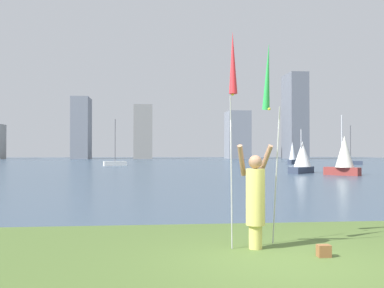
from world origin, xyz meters
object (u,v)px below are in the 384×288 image
object	(u,v)px
sailboat_4	(293,154)
sailboat_6	(302,158)
kite_flag_left	(233,69)
sailboat_1	(351,162)
sailboat_3	(115,163)
kite_flag_right	(268,81)
bag	(324,251)
person	(255,197)
sailboat_5	(344,155)

from	to	relation	value
sailboat_4	sailboat_6	world-z (taller)	sailboat_4
kite_flag_left	sailboat_6	bearing A→B (deg)	67.95
sailboat_1	sailboat_3	world-z (taller)	sailboat_3
kite_flag_right	sailboat_4	xyz separation A→B (m)	(17.68, 51.29, -1.91)
bag	sailboat_4	distance (m)	55.50
kite_flag_left	kite_flag_right	size ratio (longest dim) A/B	1.01
person	sailboat_4	size ratio (longest dim) A/B	0.50
kite_flag_left	kite_flag_right	xyz separation A→B (m)	(0.90, 0.78, -0.10)
kite_flag_right	bag	distance (m)	3.65
bag	sailboat_4	xyz separation A→B (m)	(17.08, 52.79, 1.36)
kite_flag_left	bag	size ratio (longest dim) A/B	18.26
kite_flag_left	sailboat_1	xyz separation A→B (m)	(25.76, 49.57, -3.13)
sailboat_3	sailboat_6	size ratio (longest dim) A/B	1.57
bag	sailboat_3	xyz separation A→B (m)	(-6.87, 49.09, 0.23)
person	sailboat_6	world-z (taller)	sailboat_6
sailboat_4	sailboat_5	xyz separation A→B (m)	(-5.13, -27.45, 0.06)
person	bag	world-z (taller)	person
person	bag	bearing A→B (deg)	-26.08
sailboat_4	sailboat_5	size ratio (longest dim) A/B	0.87
sailboat_4	sailboat_5	world-z (taller)	sailboat_5
sailboat_4	sailboat_6	xyz separation A→B (m)	(-7.10, -23.72, -0.18)
person	kite_flag_right	bearing A→B (deg)	68.55
sailboat_5	sailboat_4	bearing A→B (deg)	79.41
kite_flag_left	bag	xyz separation A→B (m)	(1.50, -0.73, -3.37)
sailboat_3	sailboat_6	xyz separation A→B (m)	(16.85, -20.02, 0.94)
kite_flag_left	sailboat_3	world-z (taller)	sailboat_3
sailboat_1	sailboat_5	size ratio (longest dim) A/B	1.14
kite_flag_left	sailboat_3	xyz separation A→B (m)	(-5.36, 48.36, -3.14)
kite_flag_left	sailboat_3	size ratio (longest dim) A/B	0.73
sailboat_4	sailboat_6	distance (m)	24.76
kite_flag_left	person	bearing A→B (deg)	7.38
sailboat_6	sailboat_5	bearing A→B (deg)	-62.11
sailboat_3	kite_flag_right	bearing A→B (deg)	-82.50
sailboat_1	sailboat_5	bearing A→B (deg)	-116.24
bag	kite_flag_left	bearing A→B (deg)	154.12
person	sailboat_5	bearing A→B (deg)	72.85
bag	sailboat_6	bearing A→B (deg)	71.05
sailboat_6	person	bearing A→B (deg)	-111.31
sailboat_1	sailboat_4	world-z (taller)	sailboat_1
kite_flag_right	sailboat_4	size ratio (longest dim) A/B	1.03
kite_flag_right	sailboat_6	size ratio (longest dim) A/B	1.13
kite_flag_right	sailboat_3	size ratio (longest dim) A/B	0.72
kite_flag_right	sailboat_1	size ratio (longest dim) A/B	0.79
sailboat_3	sailboat_4	bearing A→B (deg)	8.78
sailboat_1	person	bearing A→B (deg)	-117.07
person	sailboat_4	xyz separation A→B (m)	(18.13, 52.00, 0.47)
sailboat_1	sailboat_5	distance (m)	27.84
kite_flag_left	sailboat_3	distance (m)	48.76
person	kite_flag_left	xyz separation A→B (m)	(-0.45, -0.06, 2.49)
kite_flag_left	sailboat_4	distance (m)	55.32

